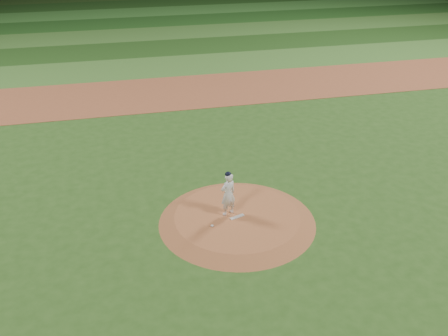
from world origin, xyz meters
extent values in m
plane|color=#29501A|center=(0.00, 0.00, 0.00)|extent=(120.00, 120.00, 0.00)
cube|color=brown|center=(0.00, 14.00, 0.01)|extent=(70.00, 6.00, 0.02)
cube|color=#3B6D27|center=(0.00, 19.50, 0.01)|extent=(70.00, 5.00, 0.02)
cube|color=#1E4415|center=(0.00, 24.50, 0.01)|extent=(70.00, 5.00, 0.02)
cube|color=#386B27|center=(0.00, 29.50, 0.01)|extent=(70.00, 5.00, 0.02)
cube|color=#1C4A18|center=(0.00, 34.50, 0.01)|extent=(70.00, 5.00, 0.02)
cube|color=#34772B|center=(0.00, 39.50, 0.01)|extent=(70.00, 5.00, 0.02)
cube|color=#1E4917|center=(0.00, 44.50, 0.01)|extent=(70.00, 5.00, 0.02)
cone|color=#A25B32|center=(0.00, 0.00, 0.12)|extent=(5.50, 5.50, 0.25)
cube|color=silver|center=(-0.03, -0.10, 0.26)|extent=(0.56, 0.31, 0.03)
ellipsoid|color=silver|center=(-0.99, -0.45, 0.28)|extent=(0.11, 0.11, 0.06)
imported|color=white|center=(-0.29, 0.18, 1.06)|extent=(0.69, 0.58, 1.61)
ellipsoid|color=black|center=(-0.29, 0.18, 1.84)|extent=(0.22, 0.22, 0.15)
camera|label=1|loc=(-3.81, -14.11, 9.88)|focal=40.00mm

